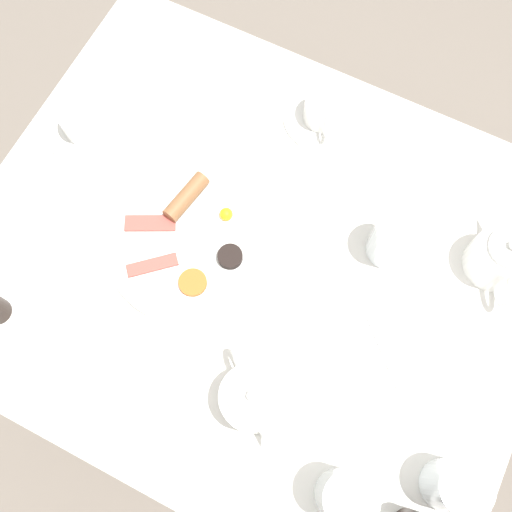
# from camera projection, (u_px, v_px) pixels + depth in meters

# --- Properties ---
(ground_plane) EXTENTS (8.00, 8.00, 0.00)m
(ground_plane) POSITION_uv_depth(u_px,v_px,m) (256.00, 338.00, 1.84)
(ground_plane) COLOR #70665B
(table) EXTENTS (0.89, 1.07, 0.77)m
(table) POSITION_uv_depth(u_px,v_px,m) (256.00, 272.00, 1.18)
(table) COLOR silver
(table) RESTS_ON ground_plane
(breakfast_plate) EXTENTS (0.32, 0.32, 0.04)m
(breakfast_plate) POSITION_uv_depth(u_px,v_px,m) (191.00, 239.00, 1.11)
(breakfast_plate) COLOR white
(breakfast_plate) RESTS_ON table
(teapot_near) EXTENTS (0.18, 0.11, 0.12)m
(teapot_near) POSITION_uv_depth(u_px,v_px,m) (501.00, 257.00, 1.06)
(teapot_near) COLOR white
(teapot_near) RESTS_ON table
(teapot_far) EXTENTS (0.14, 0.15, 0.12)m
(teapot_far) POSITION_uv_depth(u_px,v_px,m) (252.00, 398.00, 0.98)
(teapot_far) COLOR white
(teapot_far) RESTS_ON table
(teacup_with_saucer_left) EXTENTS (0.16, 0.16, 0.07)m
(teacup_with_saucer_left) POSITION_uv_depth(u_px,v_px,m) (324.00, 111.00, 1.18)
(teacup_with_saucer_left) COLOR white
(teacup_with_saucer_left) RESTS_ON table
(teacup_with_saucer_right) EXTENTS (0.16, 0.16, 0.07)m
(teacup_with_saucer_right) POSITION_uv_depth(u_px,v_px,m) (82.00, 122.00, 1.17)
(teacup_with_saucer_right) COLOR white
(teacup_with_saucer_right) RESTS_ON table
(water_glass_tall) EXTENTS (0.08, 0.08, 0.12)m
(water_glass_tall) POSITION_uv_depth(u_px,v_px,m) (455.00, 486.00, 0.93)
(water_glass_tall) COLOR white
(water_glass_tall) RESTS_ON table
(water_glass_short) EXTENTS (0.08, 0.08, 0.13)m
(water_glass_short) POSITION_uv_depth(u_px,v_px,m) (396.00, 237.00, 1.05)
(water_glass_short) COLOR white
(water_glass_short) RESTS_ON table
(wine_glass_spare) EXTENTS (0.08, 0.08, 0.13)m
(wine_glass_spare) POSITION_uv_depth(u_px,v_px,m) (345.00, 497.00, 0.91)
(wine_glass_spare) COLOR white
(wine_glass_spare) RESTS_ON table
(fork_by_plate) EXTENTS (0.18, 0.08, 0.00)m
(fork_by_plate) POSITION_uv_depth(u_px,v_px,m) (74.00, 353.00, 1.05)
(fork_by_plate) COLOR silver
(fork_by_plate) RESTS_ON table
(knife_by_plate) EXTENTS (0.17, 0.17, 0.00)m
(knife_by_plate) POSITION_uv_depth(u_px,v_px,m) (396.00, 377.00, 1.04)
(knife_by_plate) COLOR silver
(knife_by_plate) RESTS_ON table
(spoon_for_tea) EXTENTS (0.11, 0.11, 0.00)m
(spoon_for_tea) POSITION_uv_depth(u_px,v_px,m) (224.00, 85.00, 1.23)
(spoon_for_tea) COLOR silver
(spoon_for_tea) RESTS_ON table
(fork_spare) EXTENTS (0.17, 0.09, 0.00)m
(fork_spare) POSITION_uv_depth(u_px,v_px,m) (46.00, 228.00, 1.13)
(fork_spare) COLOR silver
(fork_spare) RESTS_ON table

